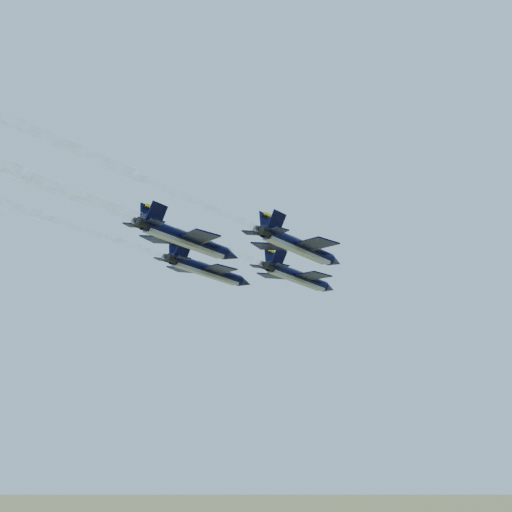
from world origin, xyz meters
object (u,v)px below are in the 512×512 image
Objects in this scene: jet_lead at (299,277)px; jet_left at (209,271)px; jet_right at (300,247)px; jet_slot at (189,240)px.

jet_left is (-10.49, -11.51, 0.00)m from jet_lead.
jet_left is 1.00× the size of jet_right.
jet_right is (7.84, -13.24, 0.00)m from jet_lead.
jet_lead is 1.00× the size of jet_left.
jet_slot is (-3.74, -24.53, 0.00)m from jet_lead.
jet_lead is 24.82m from jet_slot.
jet_lead is at bearing 90.54° from jet_slot.
jet_left is at bearing -176.22° from jet_right.
jet_lead is at bearing 129.83° from jet_right.
jet_lead and jet_slot have the same top height.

